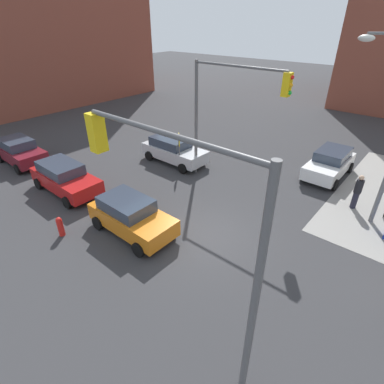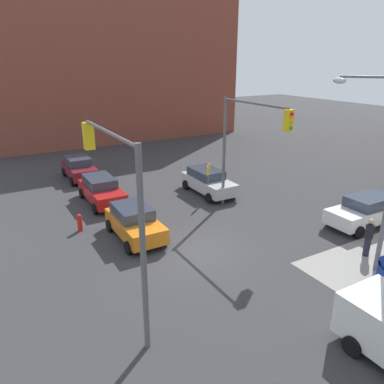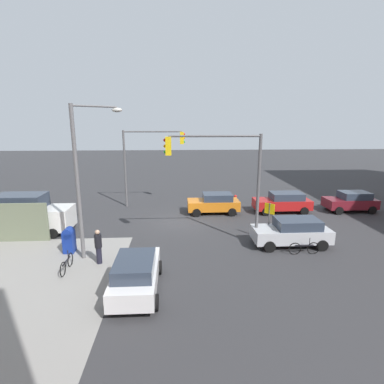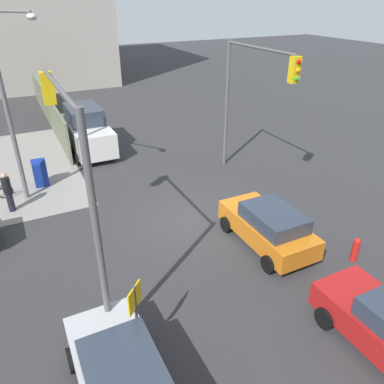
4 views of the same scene
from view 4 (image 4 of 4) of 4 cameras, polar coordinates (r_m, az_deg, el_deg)
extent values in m
plane|color=#333335|center=(15.77, -0.77, -4.45)|extent=(120.00, 120.00, 0.00)
cube|color=slate|center=(29.16, -21.11, 11.79)|extent=(16.26, 0.12, 2.40)
cylinder|color=#59595B|center=(9.22, -14.10, -7.46)|extent=(0.18, 0.18, 6.50)
cylinder|color=#59595B|center=(10.33, -19.69, 14.79)|extent=(5.09, 0.12, 0.12)
cube|color=yellow|center=(12.91, -21.11, 14.54)|extent=(0.32, 0.36, 1.00)
sphere|color=red|center=(13.03, -21.46, 16.04)|extent=(0.18, 0.18, 0.18)
sphere|color=orange|center=(13.09, -21.22, 14.68)|extent=(0.18, 0.18, 0.18)
sphere|color=green|center=(13.16, -20.97, 13.34)|extent=(0.18, 0.18, 0.18)
cylinder|color=#59595B|center=(20.11, 5.29, 12.89)|extent=(0.18, 0.18, 6.50)
cylinder|color=#59595B|center=(17.53, 10.16, 20.81)|extent=(4.85, 0.12, 0.12)
cube|color=yellow|center=(15.73, 15.36, 17.53)|extent=(0.32, 0.36, 1.00)
sphere|color=red|center=(15.55, 15.96, 18.54)|extent=(0.18, 0.18, 0.18)
sphere|color=orange|center=(15.60, 15.80, 17.39)|extent=(0.18, 0.18, 0.18)
sphere|color=green|center=(15.65, 15.64, 16.24)|extent=(0.18, 0.18, 0.18)
cylinder|color=slate|center=(17.76, -26.25, 10.63)|extent=(0.20, 0.20, 8.00)
cylinder|color=slate|center=(16.26, -26.46, 23.44)|extent=(1.97, 1.53, 0.10)
ellipsoid|color=silver|center=(15.36, -23.26, 23.34)|extent=(0.56, 0.36, 0.24)
cylinder|color=#4C4C4C|center=(9.97, -8.35, -19.19)|extent=(0.08, 0.08, 2.40)
cube|color=yellow|center=(9.37, -8.72, -15.65)|extent=(0.48, 0.48, 0.64)
cube|color=navy|center=(19.85, -22.08, 2.44)|extent=(0.56, 0.64, 1.15)
cylinder|color=navy|center=(19.62, -22.38, 3.95)|extent=(0.56, 0.64, 0.56)
cylinder|color=red|center=(14.60, 23.59, -8.24)|extent=(0.26, 0.26, 0.80)
sphere|color=red|center=(14.37, 23.90, -6.88)|extent=(0.24, 0.24, 0.24)
cube|color=#2D3847|center=(8.84, -9.99, -26.31)|extent=(2.49, 1.58, 0.55)
cylinder|color=black|center=(10.75, -17.77, -23.16)|extent=(0.64, 0.22, 0.64)
cylinder|color=black|center=(10.92, -7.90, -20.65)|extent=(0.64, 0.22, 0.64)
cylinder|color=black|center=(11.82, 19.62, -17.68)|extent=(0.64, 0.22, 0.64)
cylinder|color=black|center=(12.94, 25.48, -14.37)|extent=(0.64, 0.22, 0.64)
cube|color=orange|center=(14.34, 11.30, -5.42)|extent=(4.08, 1.80, 0.75)
cube|color=#2D3847|center=(13.78, 12.35, -3.82)|extent=(2.28, 1.58, 0.55)
cylinder|color=black|center=(15.03, 5.26, -4.92)|extent=(0.64, 0.22, 0.64)
cylinder|color=black|center=(15.93, 10.81, -3.28)|extent=(0.64, 0.22, 0.64)
cylinder|color=black|center=(13.22, 11.60, -10.72)|extent=(0.64, 0.22, 0.64)
cylinder|color=black|center=(14.24, 17.45, -8.40)|extent=(0.64, 0.22, 0.64)
cube|color=white|center=(23.35, -15.55, 8.42)|extent=(5.40, 2.10, 1.40)
cube|color=#2D3847|center=(23.42, -16.15, 11.37)|extent=(3.02, 1.85, 0.90)
cylinder|color=black|center=(22.11, -11.62, 5.84)|extent=(0.64, 0.22, 0.64)
cylinder|color=black|center=(21.74, -16.94, 4.77)|extent=(0.64, 0.22, 0.64)
cylinder|color=black|center=(25.47, -13.95, 8.57)|extent=(0.64, 0.22, 0.64)
cylinder|color=black|center=(25.15, -18.61, 7.67)|extent=(0.64, 0.22, 0.64)
cylinder|color=black|center=(17.75, -26.44, 0.87)|extent=(0.36, 0.36, 0.70)
sphere|color=tan|center=(17.56, -26.76, 2.24)|extent=(0.24, 0.24, 0.24)
cylinder|color=#1E1E2D|center=(18.09, -25.91, -1.36)|extent=(0.28, 0.28, 0.89)
torus|color=black|center=(19.41, -26.60, 0.06)|extent=(0.05, 0.71, 0.71)
camera|label=1|loc=(23.12, 13.02, 27.19)|focal=28.00mm
camera|label=2|loc=(28.88, 2.19, 28.20)|focal=35.00mm
camera|label=3|loc=(19.57, -77.29, 2.06)|focal=28.00mm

